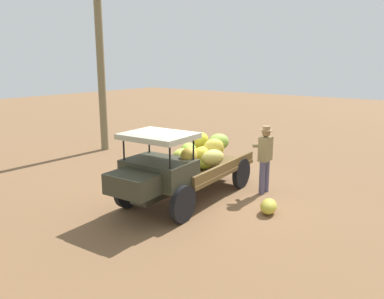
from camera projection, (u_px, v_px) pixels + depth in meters
name	position (u px, v px, depth m)	size (l,w,h in m)	color
ground_plane	(197.00, 195.00, 9.93)	(60.00, 60.00, 0.00)	brown
truck	(183.00, 165.00, 9.37)	(4.54, 1.97, 1.85)	#313124
farmer	(265.00, 155.00, 9.90)	(0.53, 0.46, 1.79)	#524E6A
loose_banana_bunch	(269.00, 206.00, 8.71)	(0.58, 0.37, 0.33)	gold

